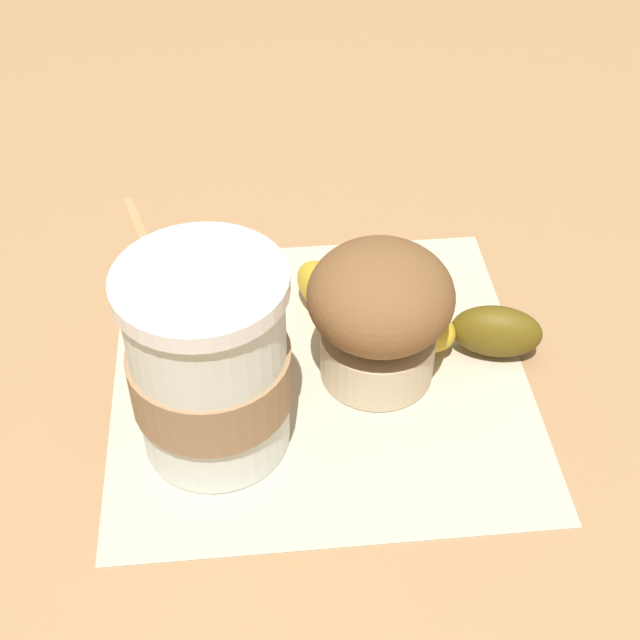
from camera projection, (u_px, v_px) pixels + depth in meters
ground_plane at (320, 373)px, 0.56m from camera, size 3.00×3.00×0.00m
paper_napkin at (320, 372)px, 0.56m from camera, size 0.28×0.28×0.00m
coffee_cup at (209, 365)px, 0.48m from camera, size 0.09×0.09×0.12m
muffin at (380, 314)px, 0.52m from camera, size 0.09×0.09×0.09m
banana at (409, 315)px, 0.57m from camera, size 0.09×0.16×0.04m
wooden_stirrer at (143, 238)px, 0.66m from camera, size 0.11×0.04×0.00m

